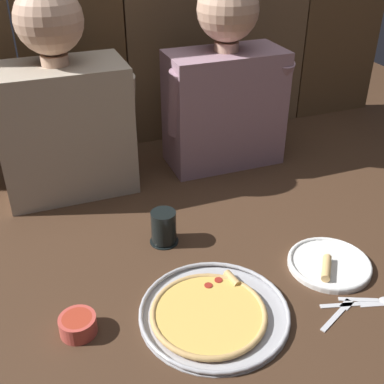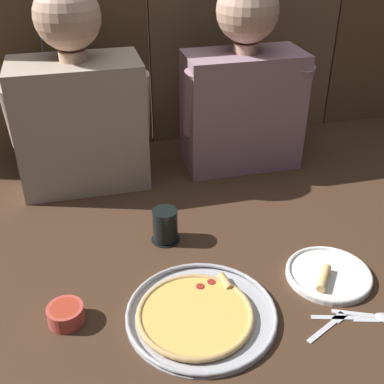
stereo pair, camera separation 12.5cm
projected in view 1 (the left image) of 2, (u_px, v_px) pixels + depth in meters
ground_plane at (212, 268)px, 1.27m from camera, size 3.20×3.20×0.00m
pizza_tray at (212, 312)px, 1.12m from camera, size 0.35×0.35×0.03m
dinner_plate at (329, 264)px, 1.27m from camera, size 0.22×0.22×0.03m
drinking_glass at (164, 228)px, 1.34m from camera, size 0.08×0.08×0.10m
dipping_bowl at (78, 324)px, 1.07m from camera, size 0.08×0.08×0.04m
table_fork at (338, 313)px, 1.13m from camera, size 0.12×0.07×0.01m
table_knife at (353, 304)px, 1.16m from camera, size 0.15×0.06×0.01m
table_spoon at (378, 300)px, 1.17m from camera, size 0.14×0.07×0.01m
diner_left at (61, 104)px, 1.48m from camera, size 0.44×0.23×0.64m
diner_right at (225, 81)px, 1.64m from camera, size 0.43×0.21×0.63m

